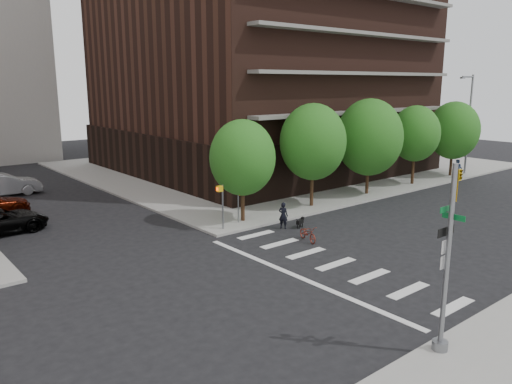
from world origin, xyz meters
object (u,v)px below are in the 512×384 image
(parked_car_silver, at_px, (3,185))
(dog_walker, at_px, (283,215))
(scooter, at_px, (308,233))
(pedestrian_far, at_px, (458,169))
(traffic_signal, at_px, (446,274))

(parked_car_silver, bearing_deg, dog_walker, -149.94)
(scooter, distance_m, pedestrian_far, 23.31)
(scooter, distance_m, dog_walker, 2.73)
(scooter, relative_size, dog_walker, 1.04)
(parked_car_silver, xyz_separation_m, pedestrian_far, (32.97, -18.33, 0.09))
(scooter, xyz_separation_m, dog_walker, (0.59, 2.64, 0.36))
(traffic_signal, height_order, pedestrian_far, traffic_signal)
(pedestrian_far, bearing_deg, scooter, -88.35)
(traffic_signal, height_order, scooter, traffic_signal)
(traffic_signal, xyz_separation_m, scooter, (4.96, 10.86, -2.26))
(parked_car_silver, bearing_deg, traffic_signal, -169.45)
(traffic_signal, height_order, dog_walker, traffic_signal)
(parked_car_silver, distance_m, scooter, 24.61)
(dog_walker, bearing_deg, pedestrian_far, -109.50)
(scooter, bearing_deg, dog_walker, 92.96)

